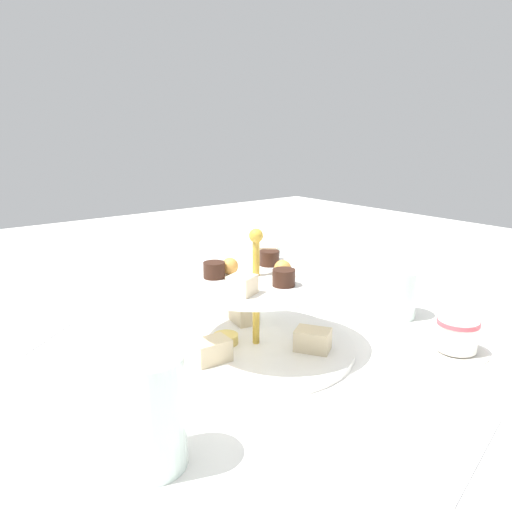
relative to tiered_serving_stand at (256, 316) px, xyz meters
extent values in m
plane|color=white|center=(0.00, 0.00, -0.05)|extent=(2.40, 2.40, 0.00)
cylinder|color=white|center=(0.00, 0.00, -0.05)|extent=(0.28, 0.28, 0.01)
cylinder|color=white|center=(0.00, 0.00, 0.06)|extent=(0.23, 0.23, 0.01)
cylinder|color=gold|center=(0.00, 0.00, 0.03)|extent=(0.01, 0.01, 0.17)
sphere|color=gold|center=(0.00, 0.00, 0.12)|extent=(0.02, 0.02, 0.02)
cube|color=beige|center=(-0.05, 0.07, -0.03)|extent=(0.05, 0.06, 0.03)
cube|color=beige|center=(-0.03, -0.07, -0.03)|extent=(0.04, 0.05, 0.03)
cube|color=beige|center=(0.08, 0.01, -0.03)|extent=(0.05, 0.04, 0.03)
cylinder|color=#E5C660|center=(0.04, -0.03, -0.03)|extent=(0.04, 0.04, 0.01)
cylinder|color=#381E14|center=(0.00, 0.06, 0.07)|extent=(0.03, 0.03, 0.02)
cylinder|color=#381E14|center=(-0.05, -0.03, 0.07)|extent=(0.03, 0.03, 0.02)
cylinder|color=#381E14|center=(0.05, -0.03, 0.07)|extent=(0.03, 0.03, 0.02)
cube|color=beige|center=(0.06, 0.05, 0.07)|extent=(0.04, 0.04, 0.02)
cube|color=beige|center=(-0.06, -0.05, 0.07)|extent=(0.04, 0.04, 0.02)
sphere|color=gold|center=(-0.03, 0.03, 0.07)|extent=(0.02, 0.02, 0.02)
sphere|color=gold|center=(0.02, -0.03, 0.07)|extent=(0.02, 0.02, 0.02)
cylinder|color=silver|center=(0.23, 0.14, 0.01)|extent=(0.07, 0.07, 0.11)
cylinder|color=silver|center=(-0.27, 0.05, -0.01)|extent=(0.06, 0.06, 0.08)
cylinder|color=white|center=(-0.22, 0.19, -0.05)|extent=(0.09, 0.09, 0.01)
cylinder|color=white|center=(-0.22, 0.19, -0.02)|extent=(0.06, 0.06, 0.04)
cylinder|color=#D14C56|center=(-0.22, 0.19, 0.00)|extent=(0.06, 0.06, 0.01)
cube|color=silver|center=(0.21, -0.25, -0.05)|extent=(0.14, 0.12, 0.00)
cube|color=silver|center=(-0.02, 0.32, -0.05)|extent=(0.17, 0.05, 0.00)
cylinder|color=silver|center=(-0.17, -0.18, 0.00)|extent=(0.06, 0.06, 0.10)
camera|label=1|loc=(0.41, 0.52, 0.26)|focal=34.45mm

